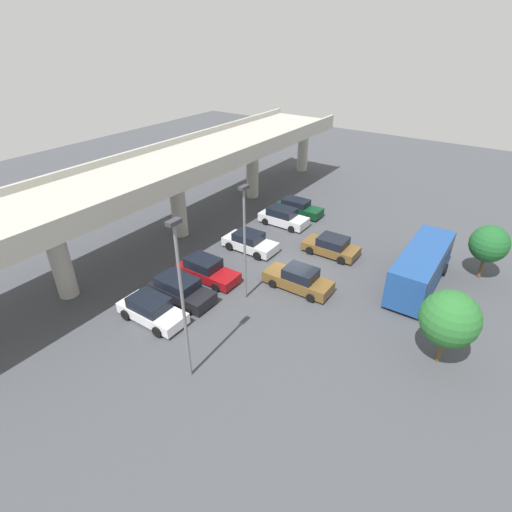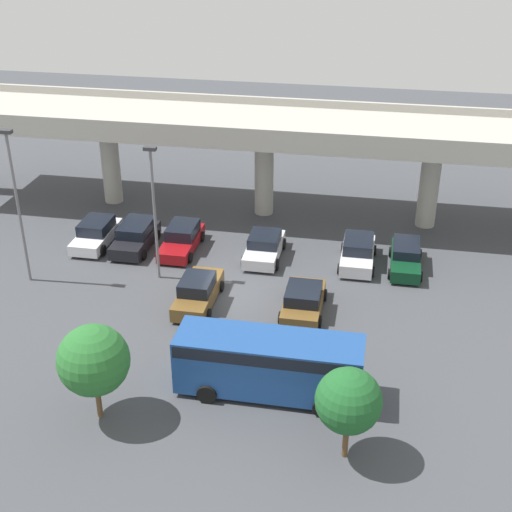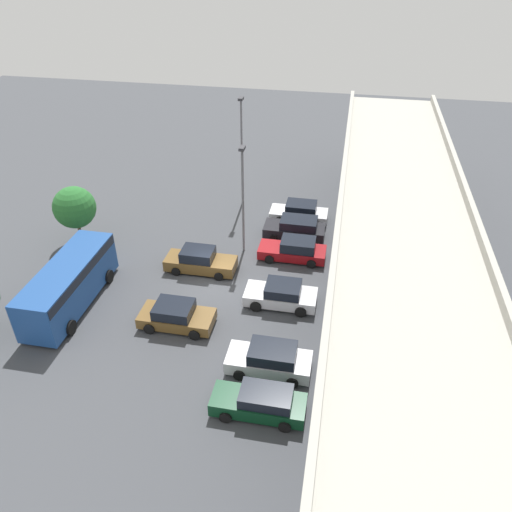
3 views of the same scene
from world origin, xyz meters
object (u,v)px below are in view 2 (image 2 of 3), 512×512
at_px(parked_car_7, 406,257).
at_px(parked_car_4, 264,247).
at_px(parked_car_1, 136,236).
at_px(tree_front_right, 349,401).
at_px(lamp_post_near_aisle, 17,197).
at_px(parked_car_0, 96,233).
at_px(parked_car_3, 198,292).
at_px(parked_car_2, 182,239).
at_px(parked_car_6, 358,252).
at_px(lamp_post_mid_lot, 154,204).
at_px(parked_car_5, 303,300).
at_px(tree_front_left, 93,360).
at_px(shuttle_bus, 269,361).

bearing_deg(parked_car_7, parked_car_4, -88.26).
height_order(parked_car_4, parked_car_7, parked_car_4).
height_order(parked_car_1, tree_front_right, tree_front_right).
bearing_deg(tree_front_right, lamp_post_near_aisle, 149.96).
bearing_deg(parked_car_0, parked_car_3, 54.38).
height_order(parked_car_2, parked_car_6, parked_car_6).
height_order(parked_car_2, parked_car_7, parked_car_2).
distance_m(parked_car_2, lamp_post_mid_lot, 5.49).
xyz_separation_m(parked_car_7, tree_front_right, (-2.38, -16.68, 2.10)).
height_order(parked_car_0, parked_car_5, parked_car_0).
distance_m(lamp_post_mid_lot, tree_front_right, 17.55).
height_order(parked_car_3, tree_front_left, tree_front_left).
bearing_deg(parked_car_6, parked_car_0, -88.66).
bearing_deg(tree_front_left, lamp_post_near_aisle, 128.75).
bearing_deg(lamp_post_near_aisle, parked_car_2, 35.30).
bearing_deg(parked_car_1, shuttle_bus, 40.03).
bearing_deg(parked_car_3, parked_car_7, -60.57).
relative_size(lamp_post_near_aisle, tree_front_left, 2.01).
bearing_deg(tree_front_left, parked_car_1, 103.56).
relative_size(parked_car_0, shuttle_bus, 0.55).
relative_size(lamp_post_near_aisle, tree_front_right, 2.19).
height_order(parked_car_2, parked_car_4, parked_car_2).
height_order(parked_car_4, parked_car_5, parked_car_4).
height_order(parked_car_3, tree_front_right, tree_front_right).
distance_m(parked_car_3, parked_car_4, 6.62).
distance_m(parked_car_1, shuttle_bus, 16.76).
xyz_separation_m(parked_car_3, tree_front_right, (8.84, -10.35, 2.06)).
relative_size(parked_car_5, tree_front_right, 1.07).
xyz_separation_m(parked_car_4, parked_car_5, (3.18, -5.86, -0.01)).
relative_size(parked_car_3, shuttle_bus, 0.58).
bearing_deg(parked_car_7, shuttle_bus, -24.78).
relative_size(parked_car_3, parked_car_6, 1.08).
xyz_separation_m(parked_car_5, lamp_post_mid_lot, (-8.83, 2.23, 4.01)).
height_order(parked_car_6, tree_front_right, tree_front_right).
bearing_deg(lamp_post_mid_lot, parked_car_0, 146.38).
bearing_deg(shuttle_bus, parked_car_7, 65.22).
distance_m(parked_car_7, lamp_post_mid_lot, 15.30).
bearing_deg(lamp_post_mid_lot, parked_car_3, -38.87).
distance_m(parked_car_5, tree_front_right, 11.19).
distance_m(parked_car_4, tree_front_left, 16.71).
bearing_deg(parked_car_0, parked_car_4, 90.75).
bearing_deg(parked_car_4, parked_car_2, -91.37).
height_order(parked_car_0, parked_car_7, parked_car_0).
bearing_deg(lamp_post_near_aisle, parked_car_3, -4.19).
xyz_separation_m(parked_car_7, tree_front_left, (-13.05, -16.21, 2.26)).
distance_m(parked_car_7, tree_front_right, 16.98).
bearing_deg(lamp_post_mid_lot, tree_front_right, -47.14).
height_order(parked_car_7, lamp_post_mid_lot, lamp_post_mid_lot).
relative_size(parked_car_4, lamp_post_near_aisle, 0.50).
height_order(lamp_post_near_aisle, tree_front_right, lamp_post_near_aisle).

